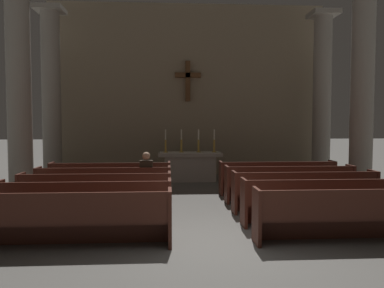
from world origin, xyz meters
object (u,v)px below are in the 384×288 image
pew_left_row_4 (104,186)px  column_right_third (322,99)px  candlestick_inner_left (181,145)px  candlestick_inner_right (199,145)px  column_left_second (19,91)px  pew_left_row_2 (85,205)px  lone_worshipper (147,176)px  column_left_third (51,98)px  pew_left_row_3 (96,194)px  pew_right_row_2 (324,201)px  pew_right_row_4 (289,184)px  pew_left_row_1 (71,219)px  pew_right_row_1 (350,215)px  candlestick_outer_right (214,145)px  pew_right_row_5 (277,178)px  altar (190,166)px  pew_left_row_5 (111,179)px  candlestick_outer_left (166,145)px  column_right_second (362,92)px  pew_right_row_3 (305,191)px

pew_left_row_4 → column_right_third: 8.52m
candlestick_inner_left → candlestick_inner_right: same height
column_right_third → column_left_second: bearing=-163.2°
pew_left_row_2 → lone_worshipper: lone_worshipper is taller
column_left_second → column_left_third: same height
pew_left_row_3 → pew_right_row_2: 4.86m
pew_right_row_4 → column_left_third: (-7.14, 3.95, 2.44)m
pew_left_row_1 → candlestick_inner_left: (2.06, 7.04, 0.80)m
pew_right_row_1 → candlestick_outer_right: (-1.51, 7.04, 0.80)m
lone_worshipper → pew_right_row_4: bearing=-0.6°
pew_right_row_5 → altar: 3.52m
pew_left_row_5 → altar: 3.52m
pew_left_row_2 → column_left_second: bearing=126.4°
pew_left_row_4 → pew_right_row_4: (4.73, 0.00, 0.00)m
candlestick_outer_left → lone_worshipper: bearing=-97.1°
pew_left_row_1 → column_left_second: bearing=118.9°
pew_left_row_3 → column_right_second: 7.85m
pew_right_row_1 → pew_right_row_3: same height
pew_left_row_2 → column_right_third: 9.75m
pew_right_row_3 → candlestick_inner_right: size_ratio=4.15×
pew_left_row_2 → pew_left_row_5: same height
pew_right_row_3 → pew_right_row_5: (0.00, 2.22, 0.00)m
pew_left_row_3 → pew_left_row_5: size_ratio=1.00×
pew_left_row_1 → candlestick_outer_left: bearing=77.9°
pew_right_row_5 → candlestick_inner_left: size_ratio=4.15×
pew_left_row_2 → candlestick_outer_left: bearing=75.7°
column_left_second → column_left_third: (0.00, 2.89, 0.00)m
pew_left_row_1 → candlestick_outer_right: 7.78m
pew_right_row_5 → column_left_second: 7.55m
pew_right_row_3 → column_right_second: size_ratio=0.55×
pew_left_row_2 → candlestick_inner_left: (2.06, 5.93, 0.80)m
pew_left_row_1 → candlestick_outer_right: bearing=65.5°
column_right_third → candlestick_outer_right: column_right_third is taller
candlestick_outer_left → candlestick_outer_right: same height
column_right_second → pew_left_row_4: bearing=-171.6°
column_right_third → pew_left_row_1: bearing=-134.5°
pew_left_row_3 → candlestick_inner_left: (2.06, 4.82, 0.80)m
pew_left_row_1 → pew_right_row_3: size_ratio=1.00×
candlestick_inner_left → candlestick_outer_right: 1.15m
column_right_second → altar: bearing=150.9°
column_left_third → pew_right_row_1: bearing=-45.5°
column_left_second → column_left_third: size_ratio=1.00×
pew_left_row_3 → candlestick_inner_right: size_ratio=4.15×
pew_right_row_5 → pew_right_row_3: bearing=-90.0°
column_left_second → pew_left_row_2: bearing=-53.6°
pew_right_row_3 → candlestick_outer_right: (-1.51, 4.82, 0.80)m
pew_right_row_2 → pew_right_row_5: (0.00, 3.33, 0.00)m
pew_left_row_3 → candlestick_inner_right: candlestick_inner_right is taller
candlestick_inner_left → pew_right_row_3: bearing=-61.1°
pew_left_row_5 → altar: (2.36, 2.60, 0.06)m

